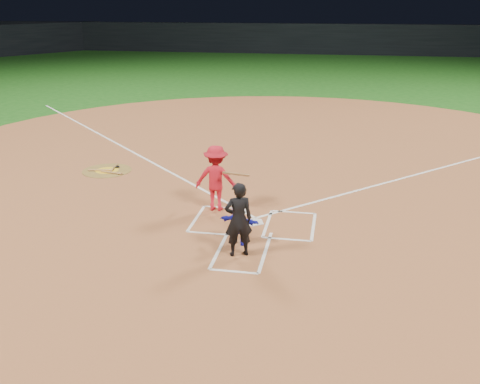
% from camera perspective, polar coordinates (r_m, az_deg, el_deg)
% --- Properties ---
extents(ground, '(120.00, 120.00, 0.00)m').
position_cam_1_polar(ground, '(14.34, 1.47, -3.30)').
color(ground, '#164D13').
rests_on(ground, ground).
extents(home_plate_dirt, '(28.00, 28.00, 0.01)m').
position_cam_1_polar(home_plate_dirt, '(19.95, 4.19, 3.40)').
color(home_plate_dirt, brown).
rests_on(home_plate_dirt, ground).
extents(stadium_wall_far, '(80.00, 1.20, 3.20)m').
position_cam_1_polar(stadium_wall_far, '(61.20, 8.86, 15.83)').
color(stadium_wall_far, black).
rests_on(stadium_wall_far, ground).
extents(home_plate, '(0.60, 0.60, 0.02)m').
position_cam_1_polar(home_plate, '(14.34, 1.47, -3.23)').
color(home_plate, silver).
rests_on(home_plate, home_plate_dirt).
extents(on_deck_circle, '(1.70, 1.70, 0.01)m').
position_cam_1_polar(on_deck_circle, '(19.22, -14.00, 2.24)').
color(on_deck_circle, brown).
rests_on(on_deck_circle, home_plate_dirt).
extents(on_deck_logo, '(0.80, 0.80, 0.00)m').
position_cam_1_polar(on_deck_logo, '(19.22, -14.00, 2.26)').
color(on_deck_logo, gold).
rests_on(on_deck_logo, on_deck_circle).
extents(on_deck_bat_a, '(0.18, 0.84, 0.06)m').
position_cam_1_polar(on_deck_bat_a, '(19.36, -13.31, 2.54)').
color(on_deck_bat_a, olive).
rests_on(on_deck_bat_a, on_deck_circle).
extents(on_deck_bat_b, '(0.84, 0.21, 0.06)m').
position_cam_1_polar(on_deck_bat_b, '(19.20, -14.67, 2.28)').
color(on_deck_bat_b, '#AB753E').
rests_on(on_deck_bat_b, on_deck_circle).
extents(on_deck_bat_c, '(0.84, 0.20, 0.06)m').
position_cam_1_polar(on_deck_bat_c, '(18.83, -13.54, 2.03)').
color(on_deck_bat_c, '#A3713C').
rests_on(on_deck_bat_c, on_deck_circle).
extents(bat_weight_donut, '(0.19, 0.19, 0.05)m').
position_cam_1_polar(bat_weight_donut, '(19.48, -13.00, 2.65)').
color(bat_weight_donut, black).
rests_on(bat_weight_donut, on_deck_circle).
extents(catcher, '(1.03, 0.50, 1.07)m').
position_cam_1_polar(catcher, '(12.91, -0.21, -3.36)').
color(catcher, '#1619B9').
rests_on(catcher, home_plate_dirt).
extents(umpire, '(0.76, 0.65, 1.78)m').
position_cam_1_polar(umpire, '(12.22, -0.17, -2.95)').
color(umpire, black).
rests_on(umpire, home_plate_dirt).
extents(chalk_markings, '(28.35, 17.32, 0.01)m').
position_cam_1_polar(chalk_markings, '(19.27, 3.95, 2.83)').
color(chalk_markings, white).
rests_on(chalk_markings, home_plate_dirt).
extents(batter_at_plate, '(1.54, 0.80, 1.86)m').
position_cam_1_polar(batter_at_plate, '(14.91, -2.56, 1.48)').
color(batter_at_plate, red).
rests_on(batter_at_plate, home_plate_dirt).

